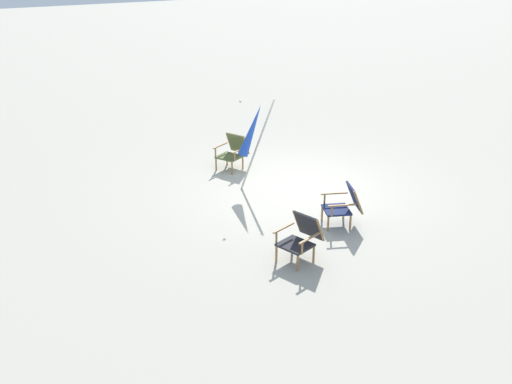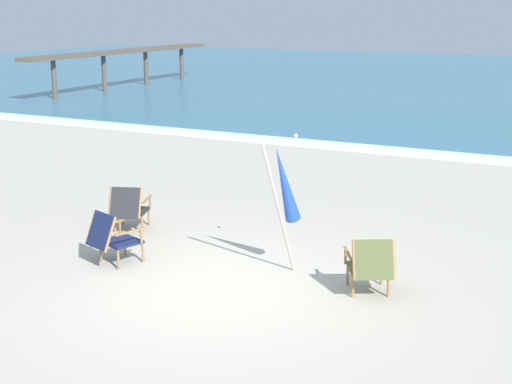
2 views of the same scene
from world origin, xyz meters
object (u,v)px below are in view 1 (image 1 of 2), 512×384
object	(u,v)px
beach_chair_front_right	(345,204)
beach_chair_far_center	(233,151)
beach_chair_front_left	(301,236)
umbrella_furled_blue	(252,131)

from	to	relation	value
beach_chair_front_right	beach_chair_far_center	bearing A→B (deg)	8.72
beach_chair_front_right	beach_chair_front_left	distance (m)	1.60
beach_chair_far_center	beach_chair_front_left	bearing A→B (deg)	169.39
beach_chair_front_right	beach_chair_far_center	world-z (taller)	beach_chair_front_right
beach_chair_front_left	umbrella_furled_blue	bearing A→B (deg)	-12.05
beach_chair_front_right	beach_chair_far_center	distance (m)	3.79
beach_chair_front_left	beach_chair_far_center	world-z (taller)	beach_chair_far_center
beach_chair_front_right	umbrella_furled_blue	size ratio (longest dim) A/B	0.42
beach_chair_front_left	umbrella_furled_blue	world-z (taller)	umbrella_furled_blue
beach_chair_far_center	umbrella_furled_blue	world-z (taller)	umbrella_furled_blue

